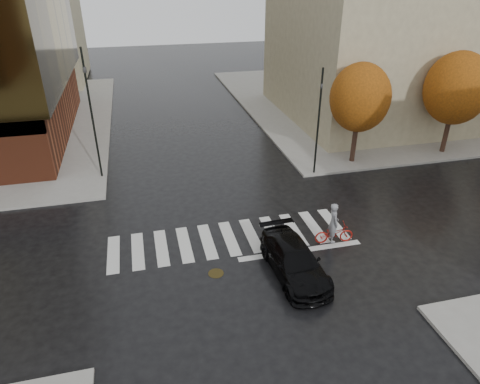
{
  "coord_description": "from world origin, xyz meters",
  "views": [
    {
      "loc": [
        -3.67,
        -16.52,
        11.77
      ],
      "look_at": [
        0.75,
        1.41,
        2.0
      ],
      "focal_mm": 32.0,
      "sensor_mm": 36.0,
      "label": 1
    }
  ],
  "objects_px": {
    "fire_hydrant": "(54,169)",
    "traffic_light_ne": "(319,117)",
    "sedan": "(294,260)",
    "cyclist": "(334,229)",
    "traffic_light_nw": "(90,106)"
  },
  "relations": [
    {
      "from": "cyclist",
      "to": "traffic_light_nw",
      "type": "distance_m",
      "value": 15.4
    },
    {
      "from": "cyclist",
      "to": "fire_hydrant",
      "type": "distance_m",
      "value": 17.58
    },
    {
      "from": "traffic_light_ne",
      "to": "fire_hydrant",
      "type": "distance_m",
      "value": 16.65
    },
    {
      "from": "sedan",
      "to": "fire_hydrant",
      "type": "bearing_deg",
      "value": 129.14
    },
    {
      "from": "traffic_light_ne",
      "to": "fire_hydrant",
      "type": "xyz_separation_m",
      "value": [
        -15.97,
        3.46,
        -3.22
      ]
    },
    {
      "from": "sedan",
      "to": "traffic_light_ne",
      "type": "distance_m",
      "value": 10.71
    },
    {
      "from": "sedan",
      "to": "fire_hydrant",
      "type": "height_order",
      "value": "sedan"
    },
    {
      "from": "traffic_light_nw",
      "to": "traffic_light_ne",
      "type": "bearing_deg",
      "value": 94.05
    },
    {
      "from": "traffic_light_nw",
      "to": "fire_hydrant",
      "type": "distance_m",
      "value": 5.01
    },
    {
      "from": "fire_hydrant",
      "to": "traffic_light_ne",
      "type": "bearing_deg",
      "value": -12.21
    },
    {
      "from": "cyclist",
      "to": "fire_hydrant",
      "type": "height_order",
      "value": "cyclist"
    },
    {
      "from": "traffic_light_nw",
      "to": "sedan",
      "type": "bearing_deg",
      "value": 51.15
    },
    {
      "from": "cyclist",
      "to": "traffic_light_ne",
      "type": "height_order",
      "value": "traffic_light_ne"
    },
    {
      "from": "sedan",
      "to": "cyclist",
      "type": "xyz_separation_m",
      "value": [
        2.65,
        1.79,
        0.04
      ]
    },
    {
      "from": "sedan",
      "to": "cyclist",
      "type": "relative_size",
      "value": 2.23
    }
  ]
}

